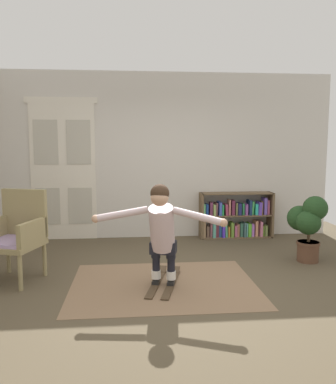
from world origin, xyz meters
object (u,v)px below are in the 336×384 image
at_px(person_skier, 162,227).
at_px(bookshelf, 235,218).
at_px(skis_pair, 164,282).
at_px(potted_plant, 308,222).
at_px(wicker_chair, 16,233).

bearing_deg(person_skier, bookshelf, 57.82).
distance_m(skis_pair, person_skier, 0.73).
bearing_deg(potted_plant, wicker_chair, -174.69).
height_order(wicker_chair, skis_pair, wicker_chair).
xyz_separation_m(bookshelf, person_skier, (-1.50, -2.38, 0.38)).
xyz_separation_m(wicker_chair, potted_plant, (3.87, 0.36, -0.01)).
xyz_separation_m(wicker_chair, person_skier, (1.75, -0.49, 0.15)).
bearing_deg(wicker_chair, skis_pair, -10.57).
relative_size(bookshelf, potted_plant, 1.37).
bearing_deg(potted_plant, person_skier, -158.18).
height_order(bookshelf, wicker_chair, wicker_chair).
bearing_deg(wicker_chair, potted_plant, 5.31).
bearing_deg(person_skier, skis_pair, 75.69).
relative_size(wicker_chair, skis_pair, 1.09).
bearing_deg(bookshelf, skis_pair, -123.25).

